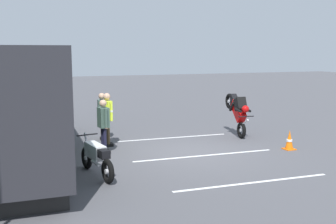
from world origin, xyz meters
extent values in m
plane|color=#4C4C51|center=(0.00, 0.00, 0.00)|extent=(80.00, 80.00, 0.00)
cube|color=#26262B|center=(1.17, 5.13, 1.85)|extent=(9.99, 2.69, 2.80)
cube|color=black|center=(6.09, 5.04, 2.41)|extent=(0.10, 2.10, 1.23)
cube|color=black|center=(1.14, 3.86, 2.41)|extent=(8.35, 0.20, 1.01)
cube|color=#198C3F|center=(1.14, 3.87, 1.29)|extent=(8.75, 0.20, 0.28)
cube|color=black|center=(1.17, 5.13, 0.23)|extent=(9.19, 2.48, 0.45)
torus|color=black|center=(4.62, 3.93, 0.50)|extent=(1.01, 0.34, 1.00)
torus|color=black|center=(-2.34, 4.07, 0.50)|extent=(1.01, 0.34, 1.00)
cylinder|color=black|center=(0.91, 2.53, 0.45)|extent=(0.14, 0.14, 0.74)
cube|color=black|center=(0.91, 2.49, 0.05)|extent=(0.14, 0.27, 0.10)
cylinder|color=black|center=(0.75, 2.50, 0.45)|extent=(0.14, 0.14, 0.74)
cube|color=black|center=(0.76, 2.46, 0.05)|extent=(0.14, 0.27, 0.10)
cube|color=#3F594C|center=(0.83, 2.52, 1.13)|extent=(0.42, 0.33, 0.62)
cylinder|color=#3F594C|center=(1.07, 2.55, 1.14)|extent=(0.10, 0.10, 0.59)
sphere|color=tan|center=(1.07, 2.55, 0.85)|extent=(0.10, 0.10, 0.09)
cylinder|color=#3F594C|center=(0.59, 2.48, 1.14)|extent=(0.10, 0.10, 0.59)
sphere|color=tan|center=(0.59, 2.48, 0.85)|extent=(0.10, 0.10, 0.09)
sphere|color=tan|center=(0.83, 2.52, 1.57)|extent=(0.25, 0.25, 0.22)
cylinder|color=#473823|center=(1.80, 2.21, 0.48)|extent=(0.12, 0.12, 0.79)
cube|color=black|center=(1.80, 2.17, 0.05)|extent=(0.11, 0.26, 0.10)
cylinder|color=#473823|center=(1.64, 2.21, 0.48)|extent=(0.12, 0.12, 0.79)
cube|color=black|center=(1.64, 2.17, 0.05)|extent=(0.11, 0.26, 0.10)
cube|color=#D8F233|center=(1.72, 2.21, 1.20)|extent=(0.39, 0.29, 0.65)
cube|color=silver|center=(1.72, 2.21, 1.20)|extent=(0.40, 0.30, 0.06)
cylinder|color=#D8F233|center=(1.96, 2.22, 1.22)|extent=(0.09, 0.09, 0.62)
sphere|color=tan|center=(1.96, 2.22, 0.91)|extent=(0.09, 0.09, 0.09)
cylinder|color=#D8F233|center=(1.48, 2.21, 1.22)|extent=(0.09, 0.09, 0.62)
sphere|color=tan|center=(1.48, 2.21, 0.91)|extent=(0.09, 0.09, 0.09)
sphere|color=tan|center=(1.72, 2.21, 1.67)|extent=(0.24, 0.24, 0.24)
cylinder|color=#473823|center=(2.81, 2.18, 0.45)|extent=(0.13, 0.13, 0.74)
cube|color=black|center=(2.80, 2.14, 0.05)|extent=(0.12, 0.27, 0.10)
cylinder|color=#473823|center=(2.65, 2.19, 0.45)|extent=(0.13, 0.13, 0.74)
cube|color=black|center=(2.64, 2.15, 0.05)|extent=(0.12, 0.27, 0.10)
cube|color=#3F594C|center=(2.73, 2.18, 1.14)|extent=(0.40, 0.31, 0.62)
cylinder|color=#3F594C|center=(2.97, 2.16, 1.15)|extent=(0.10, 0.10, 0.59)
sphere|color=tan|center=(2.97, 2.16, 0.86)|extent=(0.10, 0.10, 0.09)
cylinder|color=#3F594C|center=(2.49, 2.20, 1.15)|extent=(0.10, 0.10, 0.59)
sphere|color=tan|center=(2.49, 2.20, 0.86)|extent=(0.10, 0.10, 0.09)
sphere|color=tan|center=(2.73, 2.18, 1.58)|extent=(0.24, 0.24, 0.22)
torus|color=black|center=(-0.63, 3.28, 0.30)|extent=(0.61, 0.24, 0.60)
cylinder|color=silver|center=(-0.63, 3.28, 0.30)|extent=(0.14, 0.12, 0.12)
torus|color=black|center=(-2.05, 3.01, 0.30)|extent=(0.61, 0.24, 0.60)
cylinder|color=silver|center=(-2.05, 3.01, 0.30)|extent=(0.14, 0.14, 0.12)
cylinder|color=silver|center=(-0.68, 3.27, 0.65)|extent=(0.32, 0.11, 0.67)
cube|color=white|center=(-1.27, 3.16, 0.63)|extent=(0.88, 0.43, 0.36)
cube|color=black|center=(-1.74, 3.07, 0.68)|extent=(0.55, 0.31, 0.20)
cylinder|color=silver|center=(-1.65, 3.23, 0.42)|extent=(0.46, 0.16, 0.08)
cylinder|color=black|center=(-0.73, 3.27, 0.95)|extent=(0.15, 0.58, 0.04)
torus|color=black|center=(1.23, -2.60, 0.30)|extent=(0.61, 0.18, 0.60)
cylinder|color=silver|center=(1.23, -2.60, 0.30)|extent=(0.13, 0.11, 0.12)
torus|color=black|center=(2.33, -2.71, 1.23)|extent=(0.85, 0.21, 0.85)
cylinder|color=silver|center=(2.33, -2.71, 1.23)|extent=(0.13, 0.13, 0.12)
cylinder|color=silver|center=(1.04, -2.59, 0.60)|extent=(0.65, 0.12, 0.38)
cube|color=red|center=(1.51, -2.63, 0.97)|extent=(0.90, 0.36, 0.82)
cube|color=black|center=(1.85, -2.66, 1.32)|extent=(0.54, 0.27, 0.49)
cylinder|color=silver|center=(1.91, -2.81, 1.04)|extent=(0.40, 0.12, 0.35)
cylinder|color=black|center=(0.89, -2.57, 0.86)|extent=(0.09, 0.58, 0.04)
cube|color=black|center=(1.38, -2.62, 1.24)|extent=(0.54, 0.39, 0.55)
sphere|color=red|center=(0.96, -2.58, 1.12)|extent=(0.28, 0.28, 0.26)
cylinder|color=black|center=(1.18, -2.42, 1.05)|extent=(0.46, 0.13, 0.13)
cylinder|color=black|center=(1.74, -2.47, 1.11)|extent=(0.34, 0.13, 0.37)
cylinder|color=black|center=(1.14, -2.78, 1.05)|extent=(0.46, 0.13, 0.13)
cylinder|color=black|center=(1.70, -2.83, 1.11)|extent=(0.34, 0.13, 0.37)
cube|color=orange|center=(-0.77, -3.19, 0.01)|extent=(0.34, 0.34, 0.03)
cone|color=orange|center=(-0.77, -3.19, 0.33)|extent=(0.26, 0.26, 0.60)
cylinder|color=white|center=(-0.77, -3.19, 0.30)|extent=(0.19, 0.19, 0.07)
cube|color=white|center=(-3.23, -0.30, 0.00)|extent=(0.24, 4.16, 0.01)
cube|color=white|center=(-0.52, -0.30, 0.00)|extent=(0.26, 4.51, 0.01)
cube|color=white|center=(2.20, -0.30, 0.00)|extent=(0.24, 4.14, 0.01)
camera|label=1|loc=(-11.24, 4.89, 3.14)|focal=42.89mm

